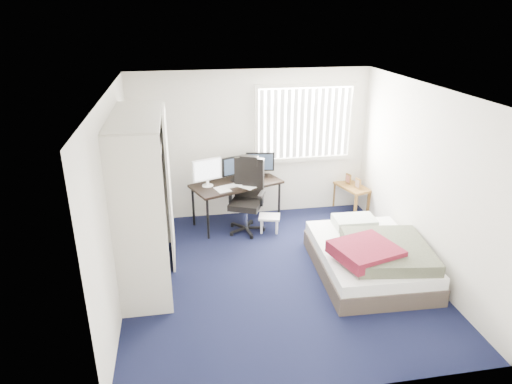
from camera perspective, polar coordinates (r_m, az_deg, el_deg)
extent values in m
plane|color=black|center=(6.37, 2.60, -10.27)|extent=(4.20, 4.20, 0.00)
plane|color=silver|center=(7.75, -0.56, 5.92)|extent=(4.00, 0.00, 4.00)
plane|color=silver|center=(4.00, 9.45, -10.84)|extent=(4.00, 0.00, 4.00)
plane|color=silver|center=(5.73, -17.13, -1.05)|extent=(0.00, 4.20, 4.20)
plane|color=silver|center=(6.51, 20.26, 1.34)|extent=(0.00, 4.20, 4.20)
plane|color=white|center=(5.46, 3.06, 12.52)|extent=(4.20, 4.20, 0.00)
cube|color=white|center=(7.83, 6.04, 8.62)|extent=(1.60, 0.02, 1.20)
cube|color=beige|center=(7.68, 6.29, 13.14)|extent=(1.72, 0.06, 0.06)
cube|color=beige|center=(7.97, 5.92, 4.16)|extent=(1.72, 0.06, 0.06)
cube|color=white|center=(7.78, 6.16, 8.52)|extent=(1.60, 0.04, 1.16)
cube|color=beige|center=(5.21, -14.37, -4.91)|extent=(0.60, 0.04, 2.20)
cube|color=beige|center=(6.86, -13.46, 1.83)|extent=(0.60, 0.04, 2.20)
cube|color=beige|center=(5.70, -14.85, 9.15)|extent=(0.60, 1.80, 0.04)
cube|color=beige|center=(5.79, -14.49, 5.49)|extent=(0.56, 1.74, 0.03)
cylinder|color=silver|center=(5.82, -14.38, 4.36)|extent=(0.03, 1.72, 0.03)
cube|color=#26262B|center=(5.88, -14.03, -0.11)|extent=(0.38, 1.10, 0.90)
cube|color=beige|center=(6.43, -10.80, 0.65)|extent=(0.03, 0.90, 2.20)
cube|color=white|center=(5.32, -14.93, 5.53)|extent=(0.38, 0.30, 0.24)
cube|color=gray|center=(5.80, -14.58, 6.81)|extent=(0.34, 0.28, 0.22)
cube|color=black|center=(7.53, -2.46, 1.00)|extent=(1.61, 1.16, 0.04)
cylinder|color=black|center=(7.17, -6.03, -3.37)|extent=(0.04, 0.04, 0.68)
cylinder|color=black|center=(7.64, -7.84, -1.81)|extent=(0.04, 0.04, 0.68)
cylinder|color=black|center=(7.77, 2.91, -1.19)|extent=(0.04, 0.04, 0.68)
cylinder|color=black|center=(8.20, 0.73, 0.13)|extent=(0.04, 0.04, 0.68)
cube|color=white|center=(7.33, -6.14, 2.79)|extent=(0.48, 0.21, 0.36)
cube|color=white|center=(7.33, -6.14, 2.79)|extent=(0.42, 0.17, 0.31)
cube|color=black|center=(7.56, -2.60, 3.33)|extent=(0.46, 0.20, 0.32)
cube|color=#1E2838|center=(7.56, -2.60, 3.33)|extent=(0.40, 0.16, 0.27)
cube|color=black|center=(7.74, 0.51, 3.81)|extent=(0.46, 0.20, 0.32)
cube|color=#1E2838|center=(7.74, 0.51, 3.81)|extent=(0.40, 0.16, 0.27)
cube|color=white|center=(7.38, -3.10, 0.77)|extent=(0.42, 0.28, 0.02)
cube|color=black|center=(7.51, -1.13, 1.22)|extent=(0.09, 0.11, 0.02)
cylinder|color=silver|center=(7.59, -0.37, 2.00)|extent=(0.08, 0.08, 0.16)
cube|color=white|center=(7.53, -2.47, 1.16)|extent=(0.38, 0.37, 0.00)
cube|color=black|center=(7.49, -1.25, -4.49)|extent=(0.76, 0.76, 0.11)
cylinder|color=silver|center=(7.40, -1.27, -3.10)|extent=(0.06, 0.06, 0.38)
cube|color=black|center=(7.31, -1.28, -1.54)|extent=(0.63, 0.63, 0.10)
cube|color=black|center=(7.37, -0.85, 1.84)|extent=(0.47, 0.28, 0.67)
cube|color=black|center=(7.27, -0.86, 3.96)|extent=(0.31, 0.22, 0.15)
cube|color=black|center=(7.30, -3.24, 0.10)|extent=(0.17, 0.27, 0.04)
cube|color=black|center=(7.17, 0.69, -0.28)|extent=(0.17, 0.27, 0.04)
cube|color=white|center=(7.39, 1.69, -3.13)|extent=(0.39, 0.34, 0.03)
cylinder|color=white|center=(7.38, 0.69, -4.34)|extent=(0.04, 0.04, 0.25)
cylinder|color=white|center=(7.54, 0.77, -3.74)|extent=(0.04, 0.04, 0.25)
cylinder|color=white|center=(7.37, 2.60, -4.40)|extent=(0.04, 0.04, 0.25)
cylinder|color=white|center=(7.53, 2.64, -3.79)|extent=(0.04, 0.04, 0.25)
cube|color=brown|center=(8.23, 11.87, 0.68)|extent=(0.55, 0.79, 0.04)
cube|color=brown|center=(8.01, 12.32, -1.86)|extent=(0.05, 0.05, 0.45)
cube|color=brown|center=(8.47, 9.69, -0.32)|extent=(0.05, 0.05, 0.45)
cube|color=brown|center=(8.17, 13.85, -1.50)|extent=(0.05, 0.05, 0.45)
cube|color=brown|center=(8.63, 11.19, 0.00)|extent=(0.05, 0.05, 0.45)
cube|color=brown|center=(8.07, 12.62, 1.03)|extent=(0.06, 0.14, 0.18)
cube|color=brown|center=(8.27, 11.48, 1.63)|extent=(0.06, 0.14, 0.18)
cube|color=#3F352D|center=(6.54, 13.78, -8.77)|extent=(1.44, 1.88, 0.24)
cube|color=white|center=(6.45, 13.93, -7.30)|extent=(1.40, 1.84, 0.16)
cube|color=silver|center=(6.90, 12.19, -3.67)|extent=(0.61, 0.42, 0.14)
cube|color=#3C4030|center=(6.24, 16.16, -7.08)|extent=(1.18, 1.27, 0.18)
cube|color=#500D16|center=(5.99, 13.51, -7.25)|extent=(0.91, 0.88, 0.16)
cube|color=tan|center=(5.89, -12.84, -12.23)|extent=(0.39, 0.31, 0.28)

